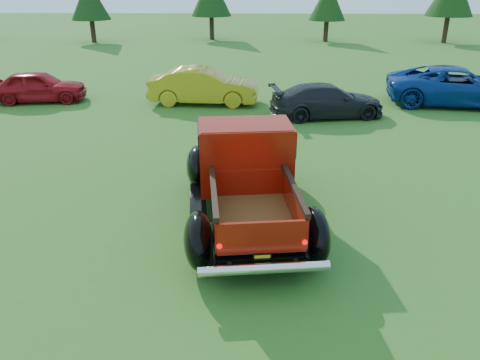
{
  "coord_description": "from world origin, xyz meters",
  "views": [
    {
      "loc": [
        0.54,
        -8.18,
        4.71
      ],
      "look_at": [
        0.27,
        0.2,
        1.04
      ],
      "focal_mm": 35.0,
      "sensor_mm": 36.0,
      "label": 1
    }
  ],
  "objects_px": {
    "tree_mid_right": "(328,1)",
    "pickup_truck": "(245,171)",
    "show_car_yellow": "(204,86)",
    "show_car_grey": "(327,101)",
    "show_car_blue": "(457,86)",
    "show_car_red": "(38,86)"
  },
  "relations": [
    {
      "from": "show_car_yellow",
      "to": "show_car_grey",
      "type": "xyz_separation_m",
      "value": [
        4.64,
        -1.73,
        -0.12
      ]
    },
    {
      "from": "pickup_truck",
      "to": "show_car_red",
      "type": "bearing_deg",
      "value": 125.29
    },
    {
      "from": "tree_mid_right",
      "to": "pickup_truck",
      "type": "distance_m",
      "value": 29.68
    },
    {
      "from": "tree_mid_right",
      "to": "show_car_yellow",
      "type": "bearing_deg",
      "value": -110.76
    },
    {
      "from": "pickup_truck",
      "to": "show_car_blue",
      "type": "bearing_deg",
      "value": 42.25
    },
    {
      "from": "pickup_truck",
      "to": "show_car_yellow",
      "type": "height_order",
      "value": "pickup_truck"
    },
    {
      "from": "show_car_red",
      "to": "show_car_blue",
      "type": "bearing_deg",
      "value": -98.31
    },
    {
      "from": "pickup_truck",
      "to": "show_car_red",
      "type": "height_order",
      "value": "pickup_truck"
    },
    {
      "from": "show_car_red",
      "to": "show_car_yellow",
      "type": "relative_size",
      "value": 0.86
    },
    {
      "from": "show_car_yellow",
      "to": "show_car_grey",
      "type": "distance_m",
      "value": 4.95
    },
    {
      "from": "show_car_grey",
      "to": "show_car_blue",
      "type": "relative_size",
      "value": 0.77
    },
    {
      "from": "show_car_grey",
      "to": "pickup_truck",
      "type": "bearing_deg",
      "value": 149.56
    },
    {
      "from": "tree_mid_right",
      "to": "show_car_blue",
      "type": "relative_size",
      "value": 0.82
    },
    {
      "from": "show_car_yellow",
      "to": "show_car_blue",
      "type": "distance_m",
      "value": 10.0
    },
    {
      "from": "pickup_truck",
      "to": "show_car_grey",
      "type": "xyz_separation_m",
      "value": [
        2.79,
        7.55,
        -0.34
      ]
    },
    {
      "from": "show_car_grey",
      "to": "show_car_blue",
      "type": "xyz_separation_m",
      "value": [
        5.36,
        1.92,
        0.15
      ]
    },
    {
      "from": "pickup_truck",
      "to": "show_car_red",
      "type": "distance_m",
      "value": 12.72
    },
    {
      "from": "show_car_blue",
      "to": "show_car_grey",
      "type": "bearing_deg",
      "value": 117.43
    },
    {
      "from": "tree_mid_right",
      "to": "pickup_truck",
      "type": "xyz_separation_m",
      "value": [
        -5.66,
        -29.06,
        -2.04
      ]
    },
    {
      "from": "pickup_truck",
      "to": "show_car_blue",
      "type": "distance_m",
      "value": 12.5
    },
    {
      "from": "tree_mid_right",
      "to": "show_car_yellow",
      "type": "distance_m",
      "value": 21.28
    },
    {
      "from": "tree_mid_right",
      "to": "show_car_grey",
      "type": "distance_m",
      "value": 21.83
    }
  ]
}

